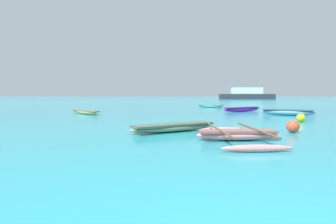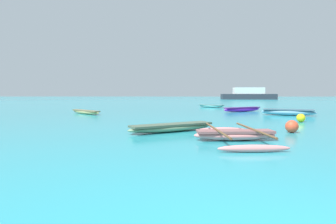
# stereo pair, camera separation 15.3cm
# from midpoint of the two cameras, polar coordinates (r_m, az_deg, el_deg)

# --- Properties ---
(moored_boat_0) EXTENTS (2.87, 2.27, 0.31)m
(moored_boat_0) POSITION_cam_midpoint_polar(r_m,az_deg,el_deg) (28.83, 9.08, 1.34)
(moored_boat_0) COLOR #79CFCB
(moored_boat_0) RESTS_ON ground_plane
(moored_boat_1) EXTENTS (3.73, 2.50, 0.38)m
(moored_boat_1) POSITION_cam_midpoint_polar(r_m,az_deg,el_deg) (22.74, 15.61, 0.61)
(moored_boat_1) COLOR purple
(moored_boat_1) RESTS_ON ground_plane
(moored_boat_2) EXTENTS (3.52, 2.14, 0.45)m
(moored_boat_2) POSITION_cam_midpoint_polar(r_m,az_deg,el_deg) (20.03, 24.37, 0.04)
(moored_boat_2) COLOR #629CB9
(moored_boat_2) RESTS_ON ground_plane
(moored_boat_3) EXTENTS (3.66, 2.54, 0.32)m
(moored_boat_3) POSITION_cam_midpoint_polar(r_m,az_deg,el_deg) (10.57, 0.82, -3.30)
(moored_boat_3) COLOR gray
(moored_boat_3) RESTS_ON ground_plane
(moored_boat_4) EXTENTS (2.98, 2.78, 0.29)m
(moored_boat_4) POSITION_cam_midpoint_polar(r_m,az_deg,el_deg) (20.35, -17.76, 0.03)
(moored_boat_4) COLOR tan
(moored_boat_4) RESTS_ON ground_plane
(moored_boat_5) EXTENTS (2.73, 3.80, 0.39)m
(moored_boat_5) POSITION_cam_midpoint_polar(r_m,az_deg,el_deg) (8.92, 14.33, -4.82)
(moored_boat_5) COLOR pink
(moored_boat_5) RESTS_ON ground_plane
(mooring_buoy_0) EXTENTS (0.49, 0.49, 0.49)m
(mooring_buoy_0) POSITION_cam_midpoint_polar(r_m,az_deg,el_deg) (11.39, 25.21, -2.83)
(mooring_buoy_0) COLOR #E54C2D
(mooring_buoy_0) RESTS_ON ground_plane
(mooring_buoy_1) EXTENTS (0.45, 0.45, 0.45)m
(mooring_buoy_1) POSITION_cam_midpoint_polar(r_m,az_deg,el_deg) (15.77, 26.71, -1.13)
(mooring_buoy_1) COLOR yellow
(mooring_buoy_1) RESTS_ON ground_plane
(distant_ferry) EXTENTS (13.53, 2.98, 2.98)m
(distant_ferry) POSITION_cam_midpoint_polar(r_m,az_deg,el_deg) (69.18, 16.69, 3.67)
(distant_ferry) COLOR #2D333D
(distant_ferry) RESTS_ON ground_plane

